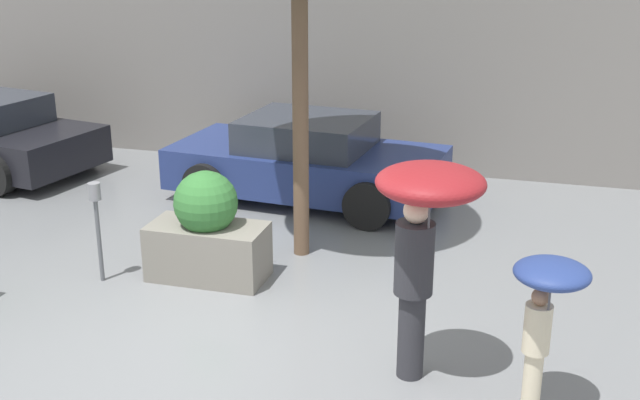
% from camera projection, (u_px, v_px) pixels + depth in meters
% --- Properties ---
extents(ground_plane, '(40.00, 40.00, 0.00)m').
position_uv_depth(ground_plane, '(212.00, 344.00, 7.99)').
color(ground_plane, slate).
extents(planter_box, '(1.37, 0.74, 1.31)m').
position_uv_depth(planter_box, '(207.00, 232.00, 9.31)').
color(planter_box, gray).
rests_on(planter_box, ground).
extents(person_adult, '(0.94, 0.94, 2.07)m').
position_uv_depth(person_adult, '(424.00, 219.00, 6.85)').
color(person_adult, '#2D2D33').
rests_on(person_adult, ground).
extents(person_child, '(0.62, 0.62, 1.42)m').
position_uv_depth(person_child, '(546.00, 299.00, 6.53)').
color(person_child, beige).
rests_on(person_child, ground).
extents(parked_car_near, '(4.17, 2.33, 1.26)m').
position_uv_depth(parked_car_near, '(307.00, 161.00, 12.05)').
color(parked_car_near, navy).
rests_on(parked_car_near, ground).
extents(parking_meter, '(0.14, 0.14, 1.20)m').
position_uv_depth(parking_meter, '(96.00, 211.00, 9.13)').
color(parking_meter, '#595B60').
rests_on(parking_meter, ground).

